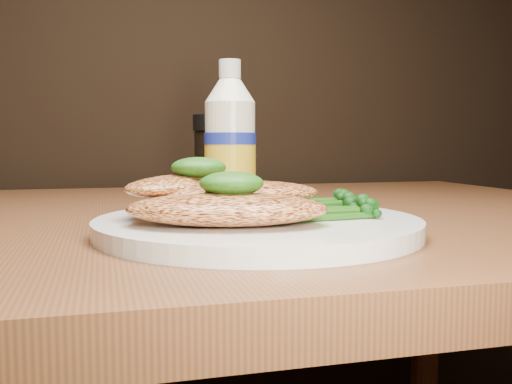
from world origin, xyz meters
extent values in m
cylinder|color=white|center=(0.04, 0.87, 0.76)|extent=(0.30, 0.30, 0.02)
ellipsoid|color=#F8984F|center=(0.00, 0.83, 0.78)|extent=(0.19, 0.13, 0.03)
ellipsoid|color=#F8984F|center=(0.02, 0.88, 0.79)|extent=(0.16, 0.09, 0.02)
ellipsoid|color=#F8984F|center=(-0.03, 0.91, 0.79)|extent=(0.15, 0.15, 0.02)
ellipsoid|color=#0F3608|center=(0.00, 0.83, 0.80)|extent=(0.06, 0.06, 0.02)
ellipsoid|color=#0F3608|center=(-0.01, 0.90, 0.81)|extent=(0.06, 0.06, 0.02)
camera|label=1|loc=(-0.10, 0.36, 0.84)|focal=40.34mm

